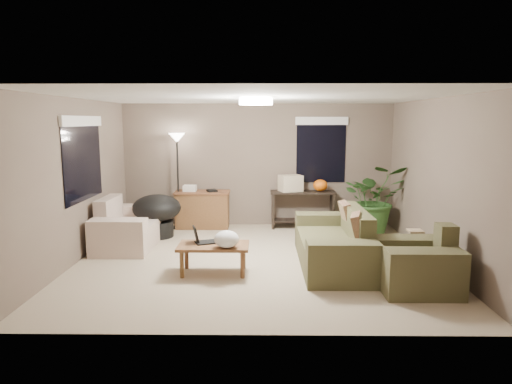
{
  "coord_description": "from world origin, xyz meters",
  "views": [
    {
      "loc": [
        0.08,
        -6.85,
        2.16
      ],
      "look_at": [
        0.0,
        0.2,
        1.05
      ],
      "focal_mm": 32.0,
      "sensor_mm": 36.0,
      "label": 1
    }
  ],
  "objects_px": {
    "houseplant": "(374,206)",
    "cat_scratching_post": "(414,248)",
    "desk": "(203,209)",
    "floor_lamp": "(177,149)",
    "loveseat": "(127,229)",
    "coffee_table": "(213,249)",
    "main_sofa": "(335,245)",
    "console_table": "(303,206)",
    "papasan_chair": "(157,212)",
    "armchair": "(417,266)"
  },
  "relations": [
    {
      "from": "houseplant",
      "to": "cat_scratching_post",
      "type": "distance_m",
      "value": 1.91
    },
    {
      "from": "desk",
      "to": "floor_lamp",
      "type": "bearing_deg",
      "value": -176.68
    },
    {
      "from": "loveseat",
      "to": "coffee_table",
      "type": "xyz_separation_m",
      "value": [
        1.65,
        -1.43,
        0.06
      ]
    },
    {
      "from": "main_sofa",
      "to": "loveseat",
      "type": "height_order",
      "value": "same"
    },
    {
      "from": "loveseat",
      "to": "console_table",
      "type": "bearing_deg",
      "value": 23.82
    },
    {
      "from": "desk",
      "to": "console_table",
      "type": "xyz_separation_m",
      "value": [
        2.03,
        0.03,
        0.06
      ]
    },
    {
      "from": "papasan_chair",
      "to": "houseplant",
      "type": "distance_m",
      "value": 4.15
    },
    {
      "from": "papasan_chair",
      "to": "cat_scratching_post",
      "type": "bearing_deg",
      "value": -18.92
    },
    {
      "from": "cat_scratching_post",
      "to": "console_table",
      "type": "bearing_deg",
      "value": 124.16
    },
    {
      "from": "main_sofa",
      "to": "coffee_table",
      "type": "bearing_deg",
      "value": -166.69
    },
    {
      "from": "main_sofa",
      "to": "cat_scratching_post",
      "type": "xyz_separation_m",
      "value": [
        1.25,
        0.15,
        -0.08
      ]
    },
    {
      "from": "main_sofa",
      "to": "console_table",
      "type": "distance_m",
      "value": 2.42
    },
    {
      "from": "console_table",
      "to": "houseplant",
      "type": "height_order",
      "value": "houseplant"
    },
    {
      "from": "armchair",
      "to": "cat_scratching_post",
      "type": "bearing_deg",
      "value": 73.08
    },
    {
      "from": "armchair",
      "to": "console_table",
      "type": "bearing_deg",
      "value": 109.24
    },
    {
      "from": "desk",
      "to": "coffee_table",
      "type": "bearing_deg",
      "value": -79.63
    },
    {
      "from": "desk",
      "to": "houseplant",
      "type": "relative_size",
      "value": 0.83
    },
    {
      "from": "desk",
      "to": "loveseat",
      "type": "bearing_deg",
      "value": -129.81
    },
    {
      "from": "desk",
      "to": "floor_lamp",
      "type": "xyz_separation_m",
      "value": [
        -0.48,
        -0.03,
        1.22
      ]
    },
    {
      "from": "armchair",
      "to": "papasan_chair",
      "type": "relative_size",
      "value": 0.9
    },
    {
      "from": "papasan_chair",
      "to": "main_sofa",
      "type": "bearing_deg",
      "value": -28.03
    },
    {
      "from": "console_table",
      "to": "floor_lamp",
      "type": "distance_m",
      "value": 2.76
    },
    {
      "from": "houseplant",
      "to": "cat_scratching_post",
      "type": "relative_size",
      "value": 2.66
    },
    {
      "from": "coffee_table",
      "to": "armchair",
      "type": "bearing_deg",
      "value": -11.7
    },
    {
      "from": "loveseat",
      "to": "console_table",
      "type": "height_order",
      "value": "loveseat"
    },
    {
      "from": "coffee_table",
      "to": "cat_scratching_post",
      "type": "bearing_deg",
      "value": 10.73
    },
    {
      "from": "main_sofa",
      "to": "coffee_table",
      "type": "xyz_separation_m",
      "value": [
        -1.79,
        -0.42,
        0.06
      ]
    },
    {
      "from": "coffee_table",
      "to": "desk",
      "type": "height_order",
      "value": "desk"
    },
    {
      "from": "houseplant",
      "to": "coffee_table",
      "type": "bearing_deg",
      "value": -139.35
    },
    {
      "from": "coffee_table",
      "to": "houseplant",
      "type": "height_order",
      "value": "houseplant"
    },
    {
      "from": "floor_lamp",
      "to": "cat_scratching_post",
      "type": "height_order",
      "value": "floor_lamp"
    },
    {
      "from": "console_table",
      "to": "loveseat",
      "type": "bearing_deg",
      "value": -156.18
    },
    {
      "from": "desk",
      "to": "cat_scratching_post",
      "type": "relative_size",
      "value": 2.2
    },
    {
      "from": "loveseat",
      "to": "armchair",
      "type": "distance_m",
      "value": 4.78
    },
    {
      "from": "loveseat",
      "to": "papasan_chair",
      "type": "xyz_separation_m",
      "value": [
        0.38,
        0.63,
        0.17
      ]
    },
    {
      "from": "main_sofa",
      "to": "papasan_chair",
      "type": "xyz_separation_m",
      "value": [
        -3.06,
        1.63,
        0.17
      ]
    },
    {
      "from": "floor_lamp",
      "to": "papasan_chair",
      "type": "bearing_deg",
      "value": -111.45
    },
    {
      "from": "main_sofa",
      "to": "papasan_chair",
      "type": "distance_m",
      "value": 3.47
    },
    {
      "from": "loveseat",
      "to": "desk",
      "type": "distance_m",
      "value": 1.78
    },
    {
      "from": "main_sofa",
      "to": "armchair",
      "type": "height_order",
      "value": "same"
    },
    {
      "from": "console_table",
      "to": "houseplant",
      "type": "relative_size",
      "value": 0.98
    },
    {
      "from": "console_table",
      "to": "papasan_chair",
      "type": "xyz_separation_m",
      "value": [
        -2.79,
        -0.77,
        0.03
      ]
    },
    {
      "from": "loveseat",
      "to": "desk",
      "type": "relative_size",
      "value": 1.45
    },
    {
      "from": "armchair",
      "to": "papasan_chair",
      "type": "height_order",
      "value": "armchair"
    },
    {
      "from": "coffee_table",
      "to": "cat_scratching_post",
      "type": "relative_size",
      "value": 2.0
    },
    {
      "from": "console_table",
      "to": "floor_lamp",
      "type": "xyz_separation_m",
      "value": [
        -2.51,
        -0.06,
        1.16
      ]
    },
    {
      "from": "floor_lamp",
      "to": "console_table",
      "type": "bearing_deg",
      "value": 1.33
    },
    {
      "from": "coffee_table",
      "to": "desk",
      "type": "bearing_deg",
      "value": 100.37
    },
    {
      "from": "desk",
      "to": "papasan_chair",
      "type": "bearing_deg",
      "value": -135.69
    },
    {
      "from": "desk",
      "to": "console_table",
      "type": "relative_size",
      "value": 0.85
    }
  ]
}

